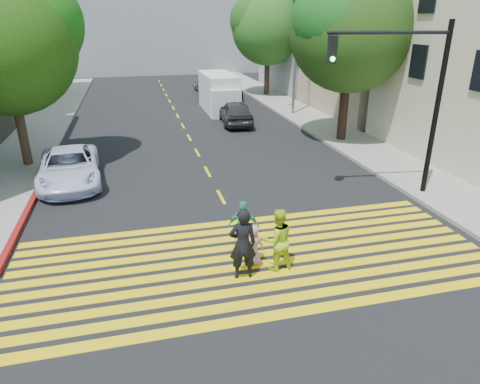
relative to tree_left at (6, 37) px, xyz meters
name	(u,v)px	position (x,y,z in m)	size (l,w,h in m)	color
ground	(268,285)	(7.80, -11.72, -5.62)	(120.00, 120.00, 0.00)	black
sidewalk_left	(50,118)	(-0.70, 10.28, -5.55)	(3.00, 40.00, 0.15)	gray
sidewalk_right	(326,128)	(16.30, 3.28, -5.55)	(3.00, 60.00, 0.15)	gray
curb_red	(26,214)	(0.90, -5.72, -5.54)	(0.20, 8.00, 0.16)	maroon
crosswalk	(255,260)	(7.80, -10.44, -5.62)	(13.40, 5.30, 0.01)	yellow
lane_line	(175,112)	(7.80, 10.78, -5.62)	(0.12, 34.40, 0.01)	yellow
building_right_tan	(394,39)	(22.80, 7.28, -0.62)	(10.00, 10.00, 10.00)	tan
building_right_grey	(327,34)	(22.80, 18.28, -0.62)	(10.00, 10.00, 10.00)	gray
backdrop_block	(150,21)	(7.80, 36.28, 0.38)	(30.00, 8.00, 12.00)	gray
tree_left	(6,37)	(0.00, 0.00, 0.00)	(7.27, 7.12, 8.34)	#392E1D
tree_right_near	(352,23)	(15.93, 0.51, 0.50)	(7.44, 7.17, 9.04)	black
tree_right_far	(269,24)	(16.41, 15.80, 0.27)	(7.77, 7.46, 8.72)	#3E2D21
pedestrian_man	(243,244)	(7.26, -11.18, -4.64)	(0.72, 0.47, 1.97)	black
pedestrian_woman	(278,240)	(8.26, -11.00, -4.74)	(0.86, 0.67, 1.77)	#B2DA20
pedestrian_child	(253,245)	(7.70, -10.61, -5.03)	(0.58, 0.37, 1.18)	pink
pedestrian_extra	(244,226)	(7.64, -9.80, -4.84)	(0.91, 0.38, 1.56)	teal
white_sedan	(69,167)	(2.08, -2.74, -4.92)	(2.34, 5.07, 1.41)	white
dark_car_near	(236,112)	(11.17, 5.88, -4.85)	(1.81, 4.51, 1.54)	#28272C
silver_car	(206,85)	(11.54, 19.13, -4.99)	(1.78, 4.37, 1.27)	gray
dark_car_parked	(226,89)	(12.66, 15.59, -4.89)	(1.54, 4.42, 1.46)	black
white_van	(219,94)	(10.99, 10.17, -4.37)	(2.14, 5.61, 2.64)	white
traffic_signal	(409,87)	(14.31, -7.14, -1.52)	(4.29, 0.92, 6.34)	black
street_lamp	(294,28)	(15.49, 7.56, 0.11)	(2.25, 0.25, 9.99)	slate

